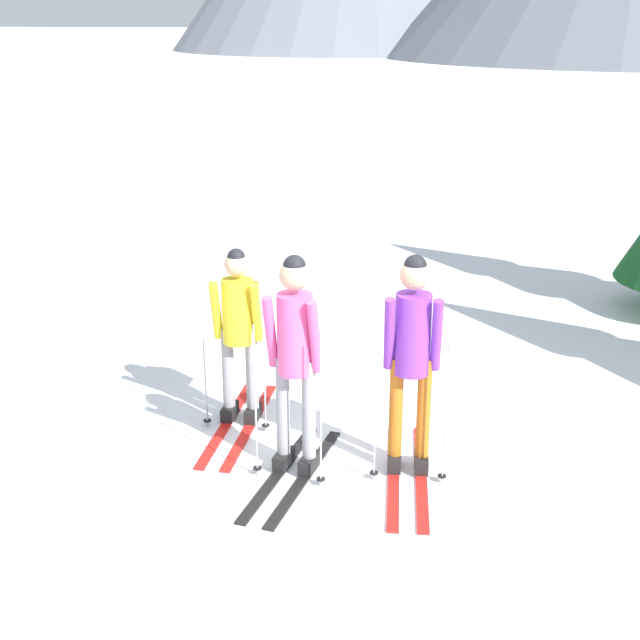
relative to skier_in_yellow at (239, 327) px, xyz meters
name	(u,v)px	position (x,y,z in m)	size (l,w,h in m)	color
ground_plane	(326,453)	(0.86, -0.51, -0.90)	(400.00, 400.00, 0.00)	white
skier_in_yellow	(239,327)	(0.00, 0.00, 0.00)	(0.61, 1.71, 1.62)	red
skier_in_pink	(295,355)	(0.66, -0.82, 0.11)	(0.60, 1.63, 1.82)	black
skier_in_purple	(412,351)	(1.56, -0.66, 0.14)	(0.61, 1.67, 1.82)	red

